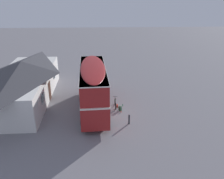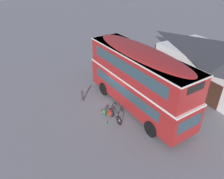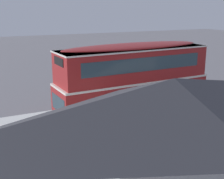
{
  "view_description": "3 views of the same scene",
  "coord_description": "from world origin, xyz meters",
  "views": [
    {
      "loc": [
        -20.54,
        0.18,
        11.54
      ],
      "look_at": [
        2.11,
        -0.89,
        1.79
      ],
      "focal_mm": 37.03,
      "sensor_mm": 36.0,
      "label": 1
    },
    {
      "loc": [
        11.91,
        -7.34,
        9.93
      ],
      "look_at": [
        0.92,
        -1.13,
        2.23
      ],
      "focal_mm": 34.22,
      "sensor_mm": 36.0,
      "label": 2
    },
    {
      "loc": [
        9.98,
        16.99,
        6.9
      ],
      "look_at": [
        1.56,
        -0.79,
        1.58
      ],
      "focal_mm": 49.31,
      "sensor_mm": 36.0,
      "label": 3
    }
  ],
  "objects": [
    {
      "name": "touring_bicycle",
      "position": [
        1.47,
        -1.24,
        0.37
      ],
      "size": [
        1.74,
        0.46,
        1.03
      ],
      "color": "black",
      "rests_on": "ground"
    },
    {
      "name": "water_bottle_red_squeeze",
      "position": [
        0.26,
        -1.74,
        0.1
      ],
      "size": [
        0.08,
        0.08,
        0.21
      ],
      "color": "#D84C33",
      "rests_on": "ground"
    },
    {
      "name": "backpack_on_ground",
      "position": [
        0.68,
        -1.67,
        0.27
      ],
      "size": [
        0.36,
        0.35,
        0.52
      ],
      "color": "#386642",
      "rests_on": "ground"
    },
    {
      "name": "water_bottle_green_metal",
      "position": [
        1.73,
        -2.03,
        0.1
      ],
      "size": [
        0.07,
        0.07,
        0.21
      ],
      "color": "green",
      "rests_on": "ground"
    },
    {
      "name": "kerb_bollard",
      "position": [
        -1.94,
        -2.29,
        0.5
      ],
      "size": [
        0.16,
        0.16,
        0.97
      ],
      "color": "#333338",
      "rests_on": "ground"
    },
    {
      "name": "ground_plane",
      "position": [
        0.0,
        0.0,
        0.0
      ],
      "size": [
        120.0,
        120.0,
        0.0
      ],
      "primitive_type": "plane",
      "color": "slate"
    },
    {
      "name": "double_decker_bus",
      "position": [
        1.0,
        1.05,
        2.64
      ],
      "size": [
        9.78,
        3.07,
        4.79
      ],
      "color": "black",
      "rests_on": "ground"
    }
  ]
}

